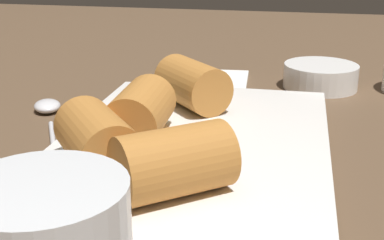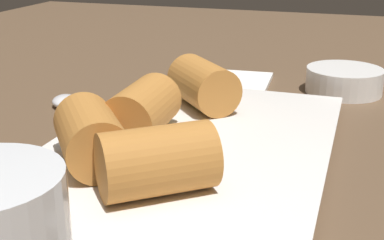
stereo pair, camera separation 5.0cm
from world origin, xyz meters
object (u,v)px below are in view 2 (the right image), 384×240
object	(u,v)px
dipping_bowl_near	(344,79)
serving_plate	(192,149)
napkin	(235,82)
spoon	(64,107)

from	to	relation	value
dipping_bowl_near	serving_plate	bearing A→B (deg)	-25.12
napkin	spoon	bearing A→B (deg)	-42.62
dipping_bowl_near	napkin	size ratio (longest dim) A/B	0.86
serving_plate	dipping_bowl_near	xyz separation A→B (cm)	(-24.33, 11.41, 0.89)
dipping_bowl_near	spoon	world-z (taller)	dipping_bowl_near
dipping_bowl_near	spoon	distance (cm)	33.21
spoon	napkin	size ratio (longest dim) A/B	1.61
serving_plate	dipping_bowl_near	size ratio (longest dim) A/B	3.80
serving_plate	napkin	bearing A→B (deg)	-175.26
dipping_bowl_near	spoon	xyz separation A→B (cm)	(17.07, -28.47, -1.08)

